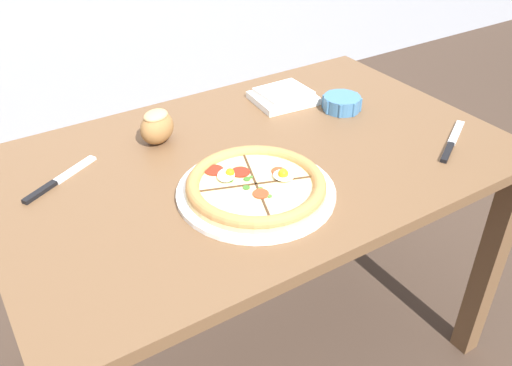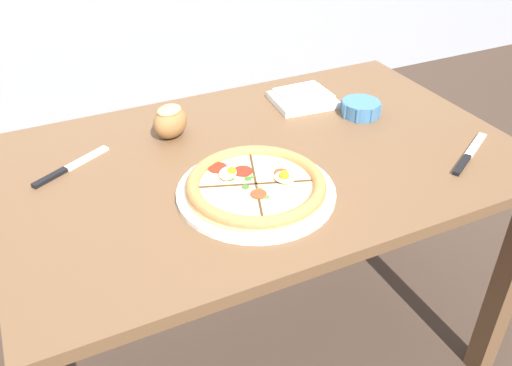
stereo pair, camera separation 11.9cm
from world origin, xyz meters
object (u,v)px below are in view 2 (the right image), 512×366
dining_table (263,190)px  bread_piece_near (170,121)px  ramekin_bowl (361,108)px  napkin_folded (303,98)px  pizza (256,187)px  knife_spare (71,167)px  knife_main (470,154)px

dining_table → bread_piece_near: bread_piece_near is taller
ramekin_bowl → bread_piece_near: bread_piece_near is taller
napkin_folded → bread_piece_near: 0.42m
dining_table → pizza: (-0.09, -0.14, 0.13)m
pizza → ramekin_bowl: (0.43, 0.22, 0.00)m
bread_piece_near → knife_spare: bearing=-170.7°
knife_main → pizza: bearing=141.8°
knife_spare → pizza: bearing=-68.4°
dining_table → knife_main: knife_main is taller
knife_spare → bread_piece_near: bearing=-19.9°
napkin_folded → pizza: bearing=-132.1°
ramekin_bowl → napkin_folded: size_ratio=0.61×
dining_table → knife_spare: bearing=161.8°
dining_table → pizza: 0.21m
knife_main → knife_spare: 0.98m
napkin_folded → ramekin_bowl: bearing=-51.3°
knife_spare → ramekin_bowl: bearing=-34.0°
bread_piece_near → knife_spare: bread_piece_near is taller
dining_table → knife_spare: (-0.44, 0.15, 0.11)m
dining_table → ramekin_bowl: 0.38m
ramekin_bowl → napkin_folded: bearing=128.7°
knife_spare → knife_main: bearing=-51.3°
bread_piece_near → napkin_folded: bearing=3.7°
pizza → knife_spare: (-0.36, 0.29, -0.02)m
dining_table → ramekin_bowl: ramekin_bowl is taller
bread_piece_near → knife_main: bearing=-32.7°
pizza → knife_spare: pizza is taller
ramekin_bowl → knife_main: bearing=-68.4°
napkin_folded → bread_piece_near: bearing=-176.3°
ramekin_bowl → knife_spare: 0.79m
ramekin_bowl → bread_piece_near: bearing=168.2°
dining_table → napkin_folded: size_ratio=6.82×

